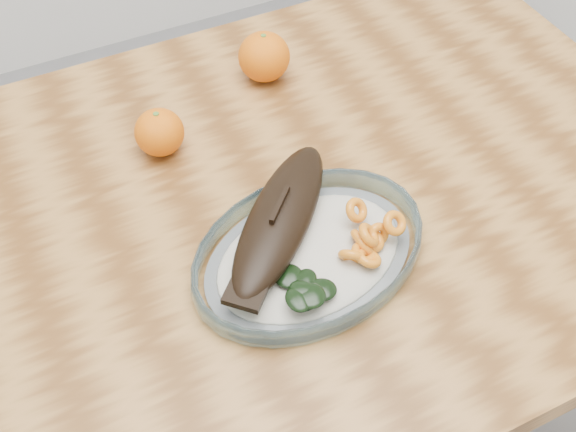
{
  "coord_description": "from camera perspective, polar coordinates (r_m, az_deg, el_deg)",
  "views": [
    {
      "loc": [
        -0.26,
        -0.59,
        1.46
      ],
      "look_at": [
        0.0,
        -0.05,
        0.77
      ],
      "focal_mm": 45.0,
      "sensor_mm": 36.0,
      "label": 1
    }
  ],
  "objects": [
    {
      "name": "orange_left",
      "position": [
        1.02,
        -10.13,
        6.53
      ],
      "size": [
        0.07,
        0.07,
        0.07
      ],
      "primitive_type": "sphere",
      "color": "#E03A04",
      "rests_on": "dining_table"
    },
    {
      "name": "plated_meal",
      "position": [
        0.88,
        1.57,
        -2.59
      ],
      "size": [
        0.64,
        0.64,
        0.08
      ],
      "rotation": [
        0.0,
        0.0,
        0.18
      ],
      "color": "white",
      "rests_on": "dining_table"
    },
    {
      "name": "orange_right",
      "position": [
        1.13,
        -1.9,
        12.47
      ],
      "size": [
        0.08,
        0.08,
        0.08
      ],
      "primitive_type": "sphere",
      "color": "#E03A04",
      "rests_on": "dining_table"
    },
    {
      "name": "dining_table",
      "position": [
        1.04,
        -1.21,
        -2.44
      ],
      "size": [
        1.2,
        0.8,
        0.75
      ],
      "color": "brown",
      "rests_on": "ground"
    }
  ]
}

